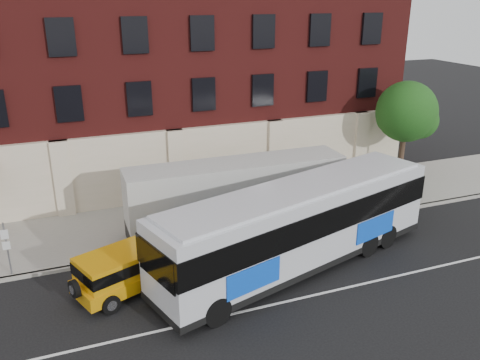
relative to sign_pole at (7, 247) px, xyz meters
name	(u,v)px	position (x,y,z in m)	size (l,w,h in m)	color
ground	(258,317)	(8.50, -6.15, -1.45)	(120.00, 120.00, 0.00)	black
sidewalk	(191,218)	(8.50, 2.85, -1.38)	(60.00, 6.00, 0.15)	#9B978D
kerb	(208,243)	(8.50, -0.15, -1.38)	(60.00, 0.25, 0.15)	#9B978D
lane_line	(253,309)	(8.50, -5.65, -1.45)	(60.00, 0.12, 0.01)	silver
building	(151,55)	(8.49, 10.77, 6.13)	(30.00, 12.10, 15.00)	#561514
sign_pole	(7,247)	(0.00, 0.00, 0.00)	(0.30, 0.20, 2.50)	gray
street_tree	(407,114)	(22.04, 3.34, 2.96)	(3.60, 3.60, 6.20)	#322319
city_bus	(299,223)	(11.51, -3.36, 0.59)	(13.75, 6.59, 3.70)	silver
yellow_suv	(125,268)	(4.30, -2.70, -0.44)	(4.73, 3.28, 1.77)	orange
shipping_container	(237,197)	(10.32, 0.88, 0.31)	(10.74, 2.45, 3.57)	black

